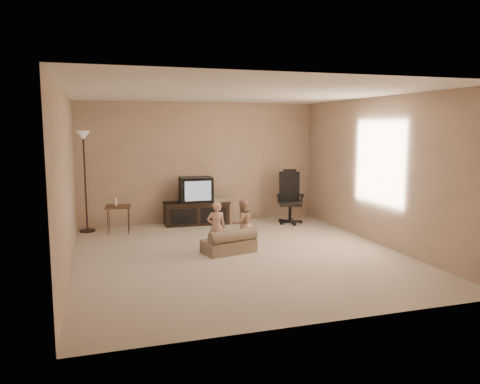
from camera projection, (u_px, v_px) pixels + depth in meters
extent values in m
plane|color=beige|center=(239.00, 254.00, 7.37)|extent=(5.50, 5.50, 0.00)
plane|color=white|center=(239.00, 93.00, 7.03)|extent=(5.50, 5.50, 0.00)
plane|color=#CAA88C|center=(200.00, 163.00, 9.80)|extent=(5.00, 0.00, 5.00)
plane|color=#CAA88C|center=(321.00, 203.00, 4.60)|extent=(5.00, 0.00, 5.00)
plane|color=#CAA88C|center=(66.00, 181.00, 6.47)|extent=(0.00, 5.50, 5.50)
plane|color=#CAA88C|center=(379.00, 171.00, 7.94)|extent=(0.00, 5.50, 5.50)
cube|color=black|center=(196.00, 214.00, 9.66)|extent=(1.32, 0.51, 0.42)
cube|color=black|center=(196.00, 203.00, 9.62)|extent=(1.35, 0.55, 0.04)
cube|color=black|center=(183.00, 217.00, 9.35)|extent=(0.54, 0.04, 0.32)
cube|color=black|center=(213.00, 215.00, 9.51)|extent=(0.54, 0.04, 0.32)
cube|color=black|center=(196.00, 189.00, 9.60)|extent=(0.67, 0.49, 0.51)
cube|color=white|center=(198.00, 191.00, 9.38)|extent=(0.53, 0.03, 0.40)
cube|color=silver|center=(221.00, 200.00, 9.71)|extent=(0.38, 0.27, 0.06)
cylinder|color=black|center=(290.00, 213.00, 9.71)|extent=(0.06, 0.06, 0.35)
cube|color=black|center=(290.00, 203.00, 9.68)|extent=(0.56, 0.56, 0.08)
cube|color=black|center=(289.00, 186.00, 9.85)|extent=(0.45, 0.28, 0.62)
cube|color=black|center=(290.00, 173.00, 9.81)|extent=(0.28, 0.17, 0.14)
cube|color=black|center=(279.00, 195.00, 9.66)|extent=(0.13, 0.26, 0.04)
cube|color=black|center=(302.00, 195.00, 9.66)|extent=(0.13, 0.26, 0.04)
cube|color=brown|center=(118.00, 207.00, 8.84)|extent=(0.51, 0.51, 0.03)
cylinder|color=#321F16|center=(108.00, 222.00, 8.65)|extent=(0.01, 0.01, 0.51)
cylinder|color=#321F16|center=(128.00, 221.00, 8.73)|extent=(0.01, 0.01, 0.51)
cylinder|color=#321F16|center=(109.00, 218.00, 9.01)|extent=(0.01, 0.01, 0.51)
cylinder|color=#321F16|center=(129.00, 217.00, 9.09)|extent=(0.01, 0.01, 0.51)
cylinder|color=silver|center=(116.00, 202.00, 8.85)|extent=(0.06, 0.06, 0.13)
cone|color=beige|center=(115.00, 198.00, 8.84)|extent=(0.05, 0.05, 0.05)
cylinder|color=#321F16|center=(87.00, 231.00, 8.99)|extent=(0.30, 0.30, 0.03)
cylinder|color=#321F16|center=(85.00, 184.00, 8.87)|extent=(0.03, 0.03, 1.82)
cone|color=beige|center=(83.00, 135.00, 8.74)|extent=(0.26, 0.26, 0.17)
cube|color=gray|center=(229.00, 246.00, 7.48)|extent=(0.89, 0.62, 0.21)
cylinder|color=gray|center=(233.00, 236.00, 7.33)|extent=(0.82, 0.37, 0.19)
imported|color=#D8A387|center=(216.00, 227.00, 7.41)|extent=(0.32, 0.24, 0.83)
imported|color=#D8A387|center=(242.00, 223.00, 7.75)|extent=(0.43, 0.29, 0.81)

